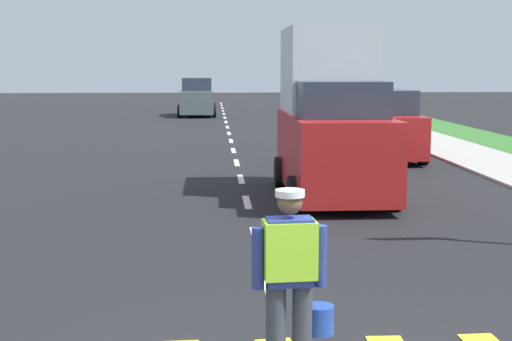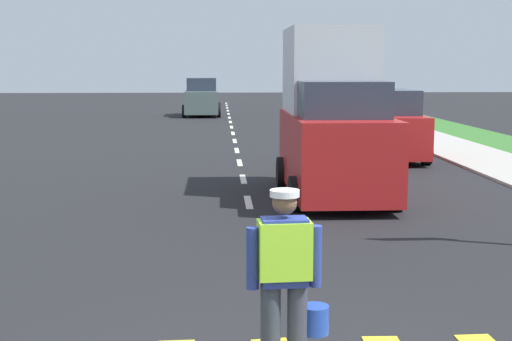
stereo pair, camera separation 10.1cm
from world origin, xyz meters
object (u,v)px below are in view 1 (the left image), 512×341
Objects in this scene: road_worker at (292,272)px; car_oncoming_third at (197,98)px; car_parked_far at (383,127)px; delivery_truck at (332,120)px.

car_oncoming_third reaches higher than road_worker.
road_worker is at bearing -106.41° from car_parked_far.
delivery_truck reaches higher than road_worker.
car_oncoming_third is (-5.80, 18.95, 0.01)m from car_parked_far.
car_parked_far is at bearing 66.73° from delivery_truck.
road_worker is 0.36× the size of delivery_truck.
delivery_truck is at bearing -113.27° from car_parked_far.
delivery_truck is (1.82, 8.85, 0.68)m from road_worker.
car_oncoming_third is (-1.48, 33.64, 0.03)m from road_worker.
delivery_truck is 1.17× the size of car_oncoming_third.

